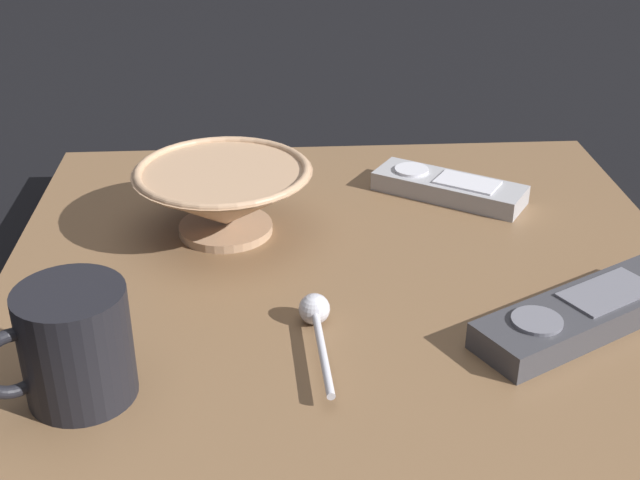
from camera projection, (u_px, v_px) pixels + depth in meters
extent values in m
plane|color=black|center=(347.00, 310.00, 0.75)|extent=(6.00, 6.00, 0.00)
cube|color=brown|center=(347.00, 290.00, 0.74)|extent=(0.57, 0.60, 0.04)
cylinder|color=tan|center=(226.00, 228.00, 0.79)|extent=(0.09, 0.09, 0.01)
cone|color=tan|center=(224.00, 198.00, 0.78)|extent=(0.17, 0.17, 0.05)
torus|color=tan|center=(222.00, 171.00, 0.77)|extent=(0.16, 0.16, 0.01)
cylinder|color=black|center=(76.00, 344.00, 0.56)|extent=(0.07, 0.07, 0.08)
torus|color=black|center=(13.00, 363.00, 0.54)|extent=(0.03, 0.05, 0.05)
cylinder|color=silver|center=(323.00, 352.00, 0.60)|extent=(0.10, 0.01, 0.01)
sphere|color=silver|center=(314.00, 309.00, 0.65)|extent=(0.02, 0.02, 0.02)
cube|color=#38383D|center=(584.00, 314.00, 0.65)|extent=(0.14, 0.19, 0.02)
cylinder|color=slate|center=(537.00, 321.00, 0.62)|extent=(0.04, 0.04, 0.00)
cube|color=slate|center=(608.00, 292.00, 0.66)|extent=(0.07, 0.09, 0.00)
cube|color=#9E9EA3|center=(449.00, 188.00, 0.86)|extent=(0.13, 0.16, 0.02)
cylinder|color=silver|center=(412.00, 170.00, 0.87)|extent=(0.04, 0.04, 0.00)
cube|color=silver|center=(467.00, 182.00, 0.85)|extent=(0.06, 0.07, 0.00)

